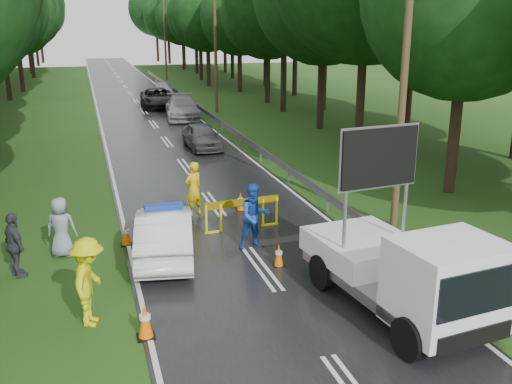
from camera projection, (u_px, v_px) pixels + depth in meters
name	position (u px, v px, depth m)	size (l,w,h in m)	color
ground	(261.00, 268.00, 15.59)	(160.00, 160.00, 0.00)	#234112
road	(144.00, 111.00, 43.12)	(7.00, 140.00, 0.02)	black
guardrail	(193.00, 103.00, 43.68)	(0.12, 60.06, 0.70)	gray
utility_pole_near	(405.00, 70.00, 17.41)	(1.40, 0.24, 10.00)	#4B3A22
utility_pole_mid	(215.00, 43.00, 41.28)	(1.40, 0.24, 10.00)	#4B3A22
utility_pole_far	(165.00, 35.00, 65.14)	(1.40, 0.24, 10.00)	#4B3A22
police_sedan	(165.00, 233.00, 16.16)	(2.16, 4.52, 1.57)	white
work_truck	(408.00, 271.00, 12.75)	(2.86, 5.41, 4.14)	gray
barrier	(242.00, 207.00, 18.29)	(2.51, 0.26, 1.04)	#FFEC0D
officer	(194.00, 189.00, 19.66)	(0.69, 0.46, 1.90)	yellow
civilian	(255.00, 216.00, 16.74)	(0.96, 0.75, 1.98)	#1B49AF
bystander_left	(89.00, 282.00, 12.45)	(1.31, 0.75, 2.03)	#DFE20C
bystander_mid	(15.00, 245.00, 14.83)	(1.04, 0.43, 1.78)	#393A40
bystander_right	(61.00, 227.00, 16.20)	(0.85, 0.55, 1.74)	#8691A0
queue_car_first	(202.00, 136.00, 30.20)	(1.59, 3.95, 1.35)	#3E4146
queue_car_second	(182.00, 108.00, 39.61)	(2.21, 5.43, 1.58)	gray
queue_car_third	(158.00, 98.00, 44.86)	(2.50, 5.43, 1.51)	black
queue_car_fourth	(164.00, 90.00, 50.76)	(1.41, 4.04, 1.33)	#45474D
cone_near_left	(145.00, 321.00, 12.05)	(0.39, 0.39, 0.82)	black
cone_center	(279.00, 255.00, 15.63)	(0.31, 0.31, 0.67)	black
cone_far	(240.00, 202.00, 20.29)	(0.33, 0.33, 0.69)	black
cone_left_mid	(126.00, 234.00, 17.12)	(0.35, 0.35, 0.73)	black
cone_right	(349.00, 227.00, 17.80)	(0.31, 0.31, 0.66)	black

